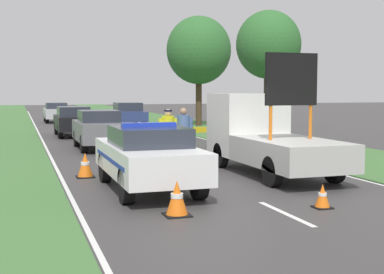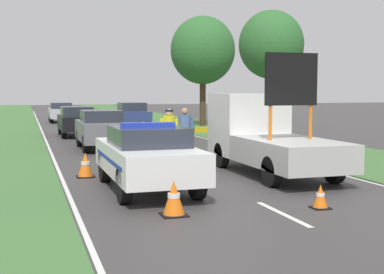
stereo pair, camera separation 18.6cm
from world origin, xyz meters
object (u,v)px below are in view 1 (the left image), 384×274
object	(u,v)px
traffic_cone_near_truck	(323,196)
queued_car_hatch_blue	(128,114)
traffic_cone_near_police	(177,198)
police_car	(148,156)
police_officer	(168,131)
traffic_cone_centre_front	(85,165)
pedestrian_civilian	(183,130)
queued_car_suv_grey	(99,129)
road_barrier	(178,133)
roadside_tree_near_left	(268,46)
roadside_tree_near_right	(199,51)
queued_car_sedan_black	(73,121)
work_truck	(264,135)
queued_car_sedan_silver	(56,112)

from	to	relation	value
traffic_cone_near_truck	queued_car_hatch_blue	world-z (taller)	queued_car_hatch_blue
traffic_cone_near_police	queued_car_hatch_blue	bearing A→B (deg)	80.81
police_car	police_officer	size ratio (longest dim) A/B	2.65
police_officer	traffic_cone_centre_front	world-z (taller)	police_officer
traffic_cone_near_police	queued_car_hatch_blue	world-z (taller)	queued_car_hatch_blue
pedestrian_civilian	queued_car_suv_grey	distance (m)	5.28
road_barrier	pedestrian_civilian	bearing A→B (deg)	-84.22
police_officer	roadside_tree_near_left	world-z (taller)	roadside_tree_near_left
roadside_tree_near_right	queued_car_hatch_blue	bearing A→B (deg)	158.00
police_car	police_officer	distance (m)	4.87
police_car	queued_car_sedan_black	world-z (taller)	police_car
road_barrier	traffic_cone_near_police	bearing A→B (deg)	-106.04
road_barrier	queued_car_hatch_blue	xyz separation A→B (m)	(1.89, 18.32, -0.12)
pedestrian_civilian	queued_car_suv_grey	size ratio (longest dim) A/B	0.45
traffic_cone_near_truck	work_truck	bearing A→B (deg)	78.24
traffic_cone_centre_front	traffic_cone_near_police	bearing A→B (deg)	-77.69
police_officer	traffic_cone_near_police	xyz separation A→B (m)	(-1.85, -7.30, -0.72)
police_car	roadside_tree_near_right	bearing A→B (deg)	69.13
police_car	traffic_cone_centre_front	xyz separation A→B (m)	(-1.21, 2.35, -0.48)
queued_car_sedan_black	queued_car_sedan_silver	xyz separation A→B (m)	(-0.00, 12.95, -0.04)
work_truck	traffic_cone_near_truck	xyz separation A→B (m)	(-1.01, -4.84, -0.85)
roadside_tree_near_right	queued_car_suv_grey	bearing A→B (deg)	-124.71
traffic_cone_near_truck	queued_car_sedan_silver	world-z (taller)	queued_car_sedan_silver
roadside_tree_near_right	traffic_cone_near_police	bearing A→B (deg)	-109.69
queued_car_suv_grey	roadside_tree_near_left	bearing A→B (deg)	178.06
police_car	traffic_cone_near_truck	distance (m)	4.25
queued_car_suv_grey	queued_car_hatch_blue	size ratio (longest dim) A/B	0.91
traffic_cone_centre_front	queued_car_sedan_silver	world-z (taller)	queued_car_sedan_silver
police_officer	roadside_tree_near_right	bearing A→B (deg)	-85.70
police_car	roadside_tree_near_right	xyz separation A→B (m)	(8.62, 21.59, 4.22)
queued_car_sedan_silver	queued_car_hatch_blue	bearing A→B (deg)	127.39
traffic_cone_near_truck	traffic_cone_near_police	bearing A→B (deg)	174.51
pedestrian_civilian	roadside_tree_near_right	size ratio (longest dim) A/B	0.25
queued_car_sedan_silver	work_truck	bearing A→B (deg)	98.54
queued_car_hatch_blue	roadside_tree_near_right	bearing A→B (deg)	158.00
work_truck	roadside_tree_near_left	bearing A→B (deg)	-116.50
police_officer	queued_car_suv_grey	world-z (taller)	police_officer
traffic_cone_near_police	queued_car_sedan_silver	size ratio (longest dim) A/B	0.17
queued_car_sedan_silver	roadside_tree_near_right	size ratio (longest dim) A/B	0.53
traffic_cone_near_police	queued_car_sedan_silver	distance (m)	31.83
police_car	pedestrian_civilian	distance (m)	5.11
queued_car_sedan_black	queued_car_hatch_blue	distance (m)	8.48
queued_car_sedan_black	roadside_tree_near_right	distance (m)	11.21
police_car	road_barrier	xyz separation A→B (m)	(2.25, 5.08, 0.12)
work_truck	queued_car_sedan_silver	distance (m)	27.59
queued_car_suv_grey	queued_car_hatch_blue	xyz separation A→B (m)	(3.97, 14.01, -0.01)
queued_car_hatch_blue	traffic_cone_near_truck	bearing A→B (deg)	87.31
work_truck	queued_car_suv_grey	bearing A→B (deg)	-63.50
work_truck	traffic_cone_centre_front	world-z (taller)	work_truck
police_officer	traffic_cone_near_police	world-z (taller)	police_officer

